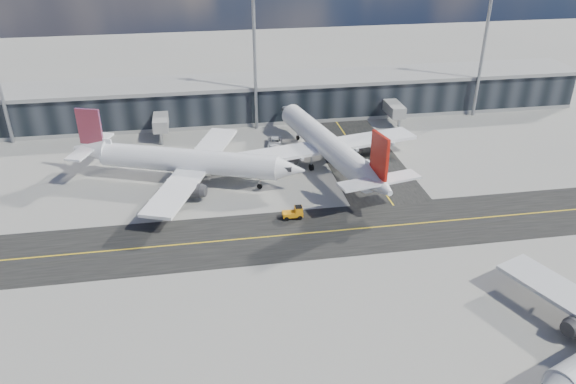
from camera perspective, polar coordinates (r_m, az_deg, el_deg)
name	(u,v)px	position (r m, az deg, el deg)	size (l,w,h in m)	color
ground	(296,249)	(80.24, 0.77, -5.86)	(300.00, 300.00, 0.00)	gray
taxiway_lanes	(308,210)	(89.85, 2.02, -1.88)	(180.00, 63.00, 0.03)	black
terminal_concourse	(253,100)	(127.79, -3.59, 9.31)	(152.00, 19.80, 8.80)	black
floodlight_masts	(255,57)	(117.93, -3.40, 13.58)	(102.50, 0.70, 28.90)	gray
airliner_af	(185,161)	(98.52, -10.39, 3.12)	(40.46, 34.98, 12.39)	white
airliner_redtail	(327,145)	(102.99, 4.02, 4.79)	(37.81, 44.04, 13.13)	white
baggage_tug	(294,213)	(87.24, 0.66, -2.10)	(3.15, 1.63, 1.97)	#FF9A0D
service_van	(275,143)	(112.88, -1.36, 5.05)	(2.79, 6.05, 1.68)	white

